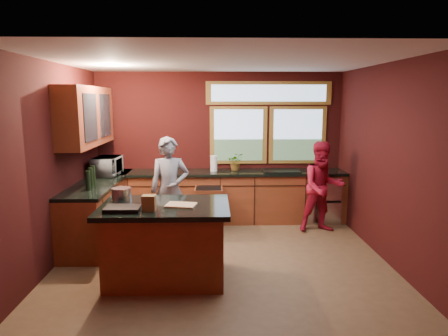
{
  "coord_description": "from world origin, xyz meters",
  "views": [
    {
      "loc": [
        -0.13,
        -5.38,
        2.2
      ],
      "look_at": [
        0.04,
        0.4,
        1.21
      ],
      "focal_mm": 32.0,
      "sensor_mm": 36.0,
      "label": 1
    }
  ],
  "objects_px": {
    "island": "(166,242)",
    "stock_pot": "(122,195)",
    "person_grey": "(170,190)",
    "person_red": "(323,187)",
    "cutting_board": "(181,205)"
  },
  "relations": [
    {
      "from": "person_red",
      "to": "cutting_board",
      "type": "height_order",
      "value": "person_red"
    },
    {
      "from": "person_grey",
      "to": "stock_pot",
      "type": "distance_m",
      "value": 1.31
    },
    {
      "from": "cutting_board",
      "to": "stock_pot",
      "type": "xyz_separation_m",
      "value": [
        -0.75,
        0.2,
        0.08
      ]
    },
    {
      "from": "stock_pot",
      "to": "person_red",
      "type": "bearing_deg",
      "value": 28.25
    },
    {
      "from": "island",
      "to": "person_red",
      "type": "relative_size",
      "value": 1.02
    },
    {
      "from": "person_grey",
      "to": "stock_pot",
      "type": "height_order",
      "value": "person_grey"
    },
    {
      "from": "person_grey",
      "to": "cutting_board",
      "type": "distance_m",
      "value": 1.44
    },
    {
      "from": "island",
      "to": "stock_pot",
      "type": "distance_m",
      "value": 0.8
    },
    {
      "from": "island",
      "to": "stock_pot",
      "type": "height_order",
      "value": "stock_pot"
    },
    {
      "from": "person_red",
      "to": "cutting_board",
      "type": "distance_m",
      "value": 2.85
    },
    {
      "from": "island",
      "to": "person_grey",
      "type": "height_order",
      "value": "person_grey"
    },
    {
      "from": "island",
      "to": "cutting_board",
      "type": "relative_size",
      "value": 4.43
    },
    {
      "from": "cutting_board",
      "to": "person_grey",
      "type": "bearing_deg",
      "value": 101.59
    },
    {
      "from": "cutting_board",
      "to": "stock_pot",
      "type": "distance_m",
      "value": 0.78
    },
    {
      "from": "person_grey",
      "to": "island",
      "type": "bearing_deg",
      "value": -93.67
    }
  ]
}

